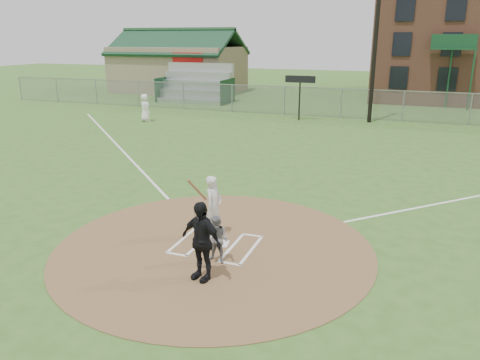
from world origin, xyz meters
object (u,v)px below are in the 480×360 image
(home_plate, at_px, (221,244))
(umpire, at_px, (201,241))
(ondeck_player, at_px, (145,108))
(batter_at_plate, at_px, (214,206))
(catcher, at_px, (217,240))

(home_plate, xyz_separation_m, umpire, (0.30, -1.85, 0.92))
(ondeck_player, distance_m, batter_at_plate, 19.42)
(home_plate, xyz_separation_m, ondeck_player, (-12.02, 16.05, 0.86))
(umpire, relative_size, ondeck_player, 1.05)
(umpire, relative_size, batter_at_plate, 1.05)
(ondeck_player, bearing_deg, home_plate, 163.41)
(home_plate, relative_size, ondeck_player, 0.23)
(ondeck_player, height_order, batter_at_plate, batter_at_plate)
(home_plate, distance_m, ondeck_player, 20.07)
(home_plate, relative_size, batter_at_plate, 0.24)
(catcher, distance_m, batter_at_plate, 1.67)
(umpire, bearing_deg, batter_at_plate, 123.07)
(catcher, height_order, batter_at_plate, batter_at_plate)
(batter_at_plate, bearing_deg, umpire, -73.29)
(catcher, xyz_separation_m, batter_at_plate, (-0.73, 1.48, 0.27))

